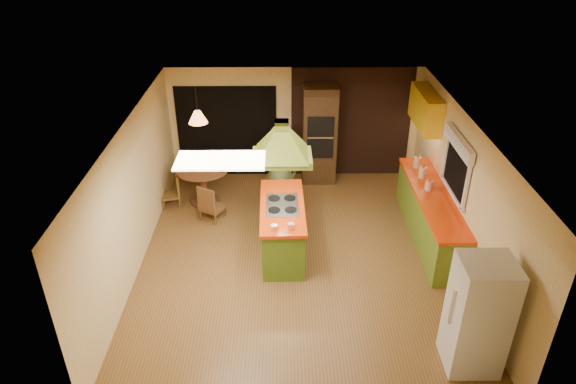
{
  "coord_description": "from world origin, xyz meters",
  "views": [
    {
      "loc": [
        -0.26,
        -7.41,
        5.49
      ],
      "look_at": [
        -0.18,
        0.3,
        1.15
      ],
      "focal_mm": 32.0,
      "sensor_mm": 36.0,
      "label": 1
    }
  ],
  "objects_px": {
    "man": "(280,170)",
    "dining_table": "(203,178)",
    "wall_oven": "(320,135)",
    "canister_large": "(423,172)",
    "refrigerator": "(478,316)",
    "kitchen_island": "(282,228)"
  },
  "relations": [
    {
      "from": "kitchen_island",
      "to": "wall_oven",
      "type": "xyz_separation_m",
      "value": [
        0.82,
        2.75,
        0.62
      ]
    },
    {
      "from": "refrigerator",
      "to": "wall_oven",
      "type": "height_order",
      "value": "wall_oven"
    },
    {
      "from": "kitchen_island",
      "to": "canister_large",
      "type": "relative_size",
      "value": 8.86
    },
    {
      "from": "man",
      "to": "refrigerator",
      "type": "bearing_deg",
      "value": 131.45
    },
    {
      "from": "kitchen_island",
      "to": "dining_table",
      "type": "distance_m",
      "value": 2.39
    },
    {
      "from": "wall_oven",
      "to": "canister_large",
      "type": "xyz_separation_m",
      "value": [
        1.86,
        -1.7,
        -0.07
      ]
    },
    {
      "from": "man",
      "to": "dining_table",
      "type": "bearing_deg",
      "value": -7.66
    },
    {
      "from": "refrigerator",
      "to": "man",
      "type": "bearing_deg",
      "value": 123.74
    },
    {
      "from": "man",
      "to": "refrigerator",
      "type": "xyz_separation_m",
      "value": [
        2.58,
        -3.94,
        -0.12
      ]
    },
    {
      "from": "man",
      "to": "canister_large",
      "type": "bearing_deg",
      "value": -176.99
    },
    {
      "from": "dining_table",
      "to": "canister_large",
      "type": "xyz_separation_m",
      "value": [
        4.3,
        -0.7,
        0.46
      ]
    },
    {
      "from": "refrigerator",
      "to": "dining_table",
      "type": "bearing_deg",
      "value": 133.96
    },
    {
      "from": "man",
      "to": "refrigerator",
      "type": "relative_size",
      "value": 1.15
    },
    {
      "from": "man",
      "to": "wall_oven",
      "type": "bearing_deg",
      "value": -112.76
    },
    {
      "from": "wall_oven",
      "to": "dining_table",
      "type": "bearing_deg",
      "value": -157.73
    },
    {
      "from": "kitchen_island",
      "to": "canister_large",
      "type": "bearing_deg",
      "value": 20.24
    },
    {
      "from": "refrigerator",
      "to": "wall_oven",
      "type": "relative_size",
      "value": 0.77
    },
    {
      "from": "canister_large",
      "to": "dining_table",
      "type": "bearing_deg",
      "value": 170.81
    },
    {
      "from": "dining_table",
      "to": "canister_large",
      "type": "height_order",
      "value": "canister_large"
    },
    {
      "from": "refrigerator",
      "to": "dining_table",
      "type": "distance_m",
      "value": 6.05
    },
    {
      "from": "wall_oven",
      "to": "dining_table",
      "type": "relative_size",
      "value": 2.02
    },
    {
      "from": "kitchen_island",
      "to": "wall_oven",
      "type": "height_order",
      "value": "wall_oven"
    }
  ]
}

